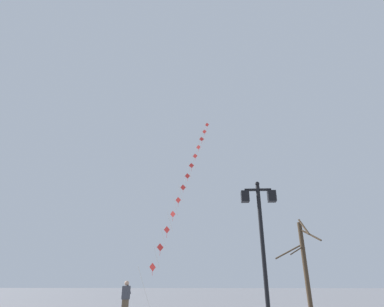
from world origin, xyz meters
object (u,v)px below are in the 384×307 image
twin_lantern_lamp_post (261,225)px  kite_train (185,181)px  kite_flyer (126,299)px  bare_tree (305,265)px

twin_lantern_lamp_post → kite_train: bearing=105.9°
kite_train → kite_flyer: size_ratio=9.96×
twin_lantern_lamp_post → kite_train: 13.92m
kite_flyer → bare_tree: (8.48, -1.04, 1.46)m
kite_train → bare_tree: bearing=-52.7°
kite_train → bare_tree: size_ratio=3.80×
twin_lantern_lamp_post → kite_flyer: bearing=137.8°
kite_train → kite_flyer: kite_train is taller
twin_lantern_lamp_post → bare_tree: twin_lantern_lamp_post is taller
twin_lantern_lamp_post → bare_tree: size_ratio=1.13×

